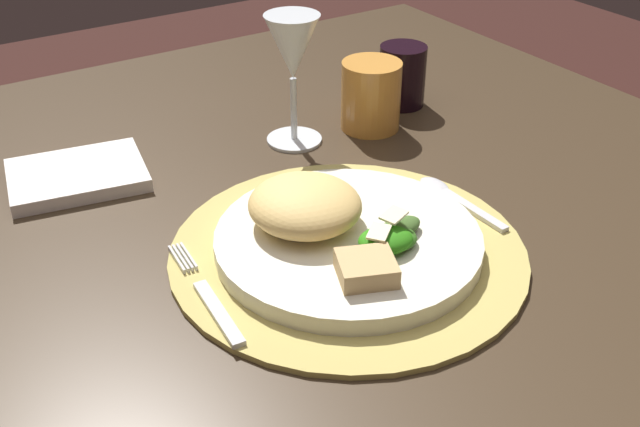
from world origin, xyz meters
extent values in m
cube|color=#3D2E1F|center=(0.00, 0.00, 0.74)|extent=(1.20, 1.07, 0.02)
cylinder|color=#422A1F|center=(0.52, 0.46, 0.36)|extent=(0.07, 0.07, 0.73)
cylinder|color=tan|center=(0.05, -0.09, 0.76)|extent=(0.35, 0.35, 0.01)
cylinder|color=white|center=(0.05, -0.09, 0.77)|extent=(0.26, 0.26, 0.02)
ellipsoid|color=#ECC16D|center=(0.02, -0.05, 0.80)|extent=(0.12, 0.12, 0.04)
ellipsoid|color=#32671D|center=(0.07, -0.13, 0.78)|extent=(0.06, 0.05, 0.01)
ellipsoid|color=#297C13|center=(0.06, -0.13, 0.79)|extent=(0.06, 0.05, 0.02)
ellipsoid|color=#3F6228|center=(0.08, -0.12, 0.78)|extent=(0.06, 0.04, 0.02)
cube|color=beige|center=(0.05, -0.13, 0.80)|extent=(0.03, 0.03, 0.01)
cube|color=beige|center=(0.08, -0.12, 0.80)|extent=(0.03, 0.02, 0.00)
cube|color=tan|center=(0.02, -0.15, 0.79)|extent=(0.06, 0.06, 0.02)
cube|color=silver|center=(-0.10, -0.11, 0.76)|extent=(0.02, 0.09, 0.00)
cube|color=silver|center=(-0.10, -0.02, 0.76)|extent=(0.01, 0.05, 0.00)
cube|color=silver|center=(-0.10, -0.02, 0.76)|extent=(0.01, 0.05, 0.00)
cube|color=silver|center=(-0.09, -0.02, 0.76)|extent=(0.01, 0.05, 0.00)
cube|color=silver|center=(-0.09, -0.02, 0.76)|extent=(0.01, 0.05, 0.00)
cube|color=silver|center=(0.19, -0.10, 0.76)|extent=(0.01, 0.09, 0.00)
ellipsoid|color=silver|center=(0.19, -0.04, 0.76)|extent=(0.02, 0.04, 0.01)
cube|color=silver|center=(-0.13, 0.20, 0.76)|extent=(0.17, 0.14, 0.02)
cylinder|color=silver|center=(0.13, 0.15, 0.75)|extent=(0.07, 0.07, 0.00)
cylinder|color=silver|center=(0.13, 0.15, 0.80)|extent=(0.01, 0.01, 0.08)
cone|color=silver|center=(0.13, 0.15, 0.87)|extent=(0.07, 0.07, 0.08)
cylinder|color=gold|center=(0.23, 0.13, 0.80)|extent=(0.08, 0.08, 0.09)
cylinder|color=black|center=(0.31, 0.17, 0.79)|extent=(0.06, 0.06, 0.08)
camera|label=1|loc=(-0.30, -0.58, 1.18)|focal=42.74mm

